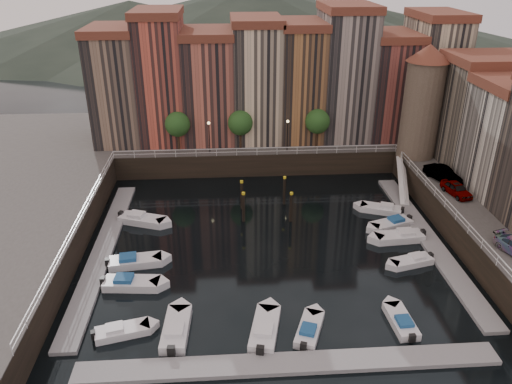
{
  "coord_description": "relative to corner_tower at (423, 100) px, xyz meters",
  "views": [
    {
      "loc": [
        -4.09,
        -43.18,
        26.33
      ],
      "look_at": [
        -0.93,
        4.0,
        3.56
      ],
      "focal_mm": 35.0,
      "sensor_mm": 36.0,
      "label": 1
    }
  ],
  "objects": [
    {
      "name": "dock_left",
      "position": [
        -36.2,
        -15.5,
        -10.02
      ],
      "size": [
        2.0,
        28.0,
        0.35
      ],
      "primitive_type": "cube",
      "color": "gray",
      "rests_on": "ground"
    },
    {
      "name": "quay_far",
      "position": [
        -20.0,
        11.5,
        -8.69
      ],
      "size": [
        80.0,
        20.0,
        3.0
      ],
      "primitive_type": "cube",
      "color": "black",
      "rests_on": "ground"
    },
    {
      "name": "street_lamps",
      "position": [
        -21.0,
        2.7,
        -4.3
      ],
      "size": [
        10.36,
        0.36,
        4.18
      ],
      "color": "black",
      "rests_on": "quay_far"
    },
    {
      "name": "boat_right_4",
      "position": [
        -6.68,
        -9.23,
        -9.83
      ],
      "size": [
        4.81,
        3.27,
        1.09
      ],
      "rotation": [
        0.0,
        0.0,
        2.76
      ],
      "color": "silver",
      "rests_on": "ground"
    },
    {
      "name": "car_a",
      "position": [
        0.25,
        -11.64,
        -6.51
      ],
      "size": [
        2.45,
        4.29,
        1.38
      ],
      "primitive_type": "imported",
      "rotation": [
        0.0,
        0.0,
        0.22
      ],
      "color": "gray",
      "rests_on": "quay_right"
    },
    {
      "name": "mountains",
      "position": [
        -18.28,
        95.5,
        -2.28
      ],
      "size": [
        145.0,
        100.0,
        18.0
      ],
      "color": "#2D382D",
      "rests_on": "ground"
    },
    {
      "name": "boat_right_3",
      "position": [
        -6.62,
        -12.63,
        -9.82
      ],
      "size": [
        4.9,
        3.13,
        1.1
      ],
      "rotation": [
        0.0,
        0.0,
        3.48
      ],
      "color": "silver",
      "rests_on": "ground"
    },
    {
      "name": "car_b",
      "position": [
        0.26,
        -7.93,
        -6.41
      ],
      "size": [
        3.1,
        5.05,
        1.57
      ],
      "primitive_type": "imported",
      "rotation": [
        0.0,
        0.0,
        0.33
      ],
      "color": "gray",
      "rests_on": "quay_right"
    },
    {
      "name": "railings",
      "position": [
        -20.0,
        -9.62,
        -6.41
      ],
      "size": [
        36.08,
        34.04,
        0.52
      ],
      "color": "white",
      "rests_on": "ground"
    },
    {
      "name": "boat_left_2",
      "position": [
        -32.8,
        -18.05,
        -9.8
      ],
      "size": [
        5.23,
        2.45,
        1.18
      ],
      "rotation": [
        0.0,
        0.0,
        0.12
      ],
      "color": "silver",
      "rests_on": "ground"
    },
    {
      "name": "boat_left_0",
      "position": [
        -32.36,
        -27.49,
        -9.86
      ],
      "size": [
        4.42,
        2.5,
        0.99
      ],
      "rotation": [
        0.0,
        0.0,
        0.24
      ],
      "color": "silver",
      "rests_on": "ground"
    },
    {
      "name": "boat_near_2",
      "position": [
        -18.06,
        -28.34,
        -9.85
      ],
      "size": [
        2.98,
        4.47,
        1.01
      ],
      "rotation": [
        0.0,
        0.0,
        1.2
      ],
      "color": "silver",
      "rests_on": "ground"
    },
    {
      "name": "ground",
      "position": [
        -20.0,
        -14.5,
        -10.19
      ],
      "size": [
        200.0,
        200.0,
        0.0
      ],
      "primitive_type": "plane",
      "color": "black",
      "rests_on": "ground"
    },
    {
      "name": "promenade_trees",
      "position": [
        -21.33,
        3.7,
        -3.61
      ],
      "size": [
        21.2,
        3.2,
        5.2
      ],
      "color": "black",
      "rests_on": "quay_far"
    },
    {
      "name": "gangway",
      "position": [
        -2.9,
        -4.5,
        -8.28
      ],
      "size": [
        2.78,
        8.32,
        3.73
      ],
      "color": "white",
      "rests_on": "ground"
    },
    {
      "name": "boat_right_2",
      "position": [
        -6.63,
        -15.33,
        -9.8
      ],
      "size": [
        5.21,
        2.23,
        1.18
      ],
      "rotation": [
        0.0,
        0.0,
        3.22
      ],
      "color": "silver",
      "rests_on": "ground"
    },
    {
      "name": "boat_near_0",
      "position": [
        -28.19,
        -27.72,
        -9.79
      ],
      "size": [
        2.18,
        5.29,
        1.2
      ],
      "rotation": [
        0.0,
        0.0,
        1.51
      ],
      "color": "silver",
      "rests_on": "ground"
    },
    {
      "name": "far_terrace",
      "position": [
        -16.69,
        9.0,
        0.76
      ],
      "size": [
        48.7,
        10.3,
        17.5
      ],
      "color": "#826752",
      "rests_on": "quay_far"
    },
    {
      "name": "dock_right",
      "position": [
        -3.8,
        -15.5,
        -10.02
      ],
      "size": [
        2.0,
        28.0,
        0.35
      ],
      "primitive_type": "cube",
      "color": "gray",
      "rests_on": "ground"
    },
    {
      "name": "corner_tower",
      "position": [
        0.0,
        0.0,
        0.0
      ],
      "size": [
        5.2,
        5.2,
        13.8
      ],
      "color": "#6B5B4C",
      "rests_on": "quay_right"
    },
    {
      "name": "boat_left_1",
      "position": [
        -32.61,
        -21.47,
        -9.8
      ],
      "size": [
        5.19,
        2.27,
        1.17
      ],
      "rotation": [
        0.0,
        0.0,
        -0.09
      ],
      "color": "silver",
      "rests_on": "ground"
    },
    {
      "name": "boat_near_3",
      "position": [
        -10.72,
        -27.88,
        -9.85
      ],
      "size": [
        1.82,
        4.44,
        1.01
      ],
      "rotation": [
        0.0,
        0.0,
        1.63
      ],
      "color": "silver",
      "rests_on": "ground"
    },
    {
      "name": "boat_near_1",
      "position": [
        -21.44,
        -28.17,
        -9.79
      ],
      "size": [
        2.94,
        5.41,
        1.21
      ],
      "rotation": [
        0.0,
        0.0,
        1.35
      ],
      "color": "silver",
      "rests_on": "ground"
    },
    {
      "name": "mooring_pilings",
      "position": [
        -19.79,
        -8.72,
        -8.54
      ],
      "size": [
        5.5,
        4.49,
        3.78
      ],
      "color": "black",
      "rests_on": "ground"
    },
    {
      "name": "boat_right_1",
      "position": [
        -6.9,
        -19.62,
        -9.86
      ],
      "size": [
        4.37,
        2.5,
        0.98
      ],
      "rotation": [
        0.0,
        0.0,
        3.39
      ],
      "color": "silver",
      "rests_on": "ground"
    },
    {
      "name": "dock_near",
      "position": [
        -20.0,
        -31.5,
        -10.02
      ],
      "size": [
        30.0,
        2.0,
        0.35
      ],
      "primitive_type": "cube",
      "color": "gray",
      "rests_on": "ground"
    },
    {
      "name": "boat_left_3",
      "position": [
        -33.25,
        -9.95,
        -9.79
      ],
      "size": [
        5.37,
        3.5,
        1.21
      ],
      "rotation": [
        0.0,
        0.0,
        -0.35
      ],
      "color": "silver",
      "rests_on": "ground"
    }
  ]
}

